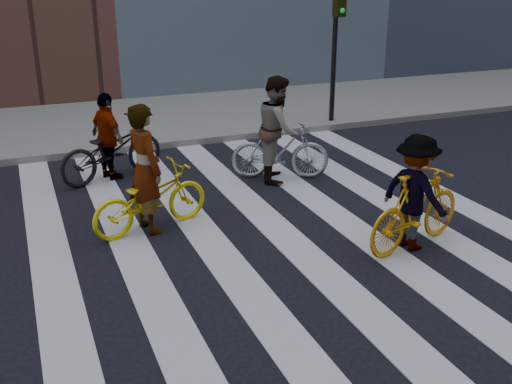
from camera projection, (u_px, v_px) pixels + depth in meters
ground at (247, 238)px, 8.88m from camera, size 100.00×100.00×0.00m
sidewalk_far at (140, 120)px, 15.36m from camera, size 100.00×5.00×0.15m
zebra_crosswalk at (247, 237)px, 8.88m from camera, size 8.25×10.00×0.01m
traffic_signal at (337, 34)px, 14.24m from camera, size 0.22×0.42×3.33m
bike_yellow_left at (150, 199)px, 9.01m from camera, size 2.01×1.17×1.00m
bike_silver_mid at (280, 150)px, 11.21m from camera, size 1.88×1.20×1.10m
bike_yellow_right at (416, 209)px, 8.42m from camera, size 1.97×1.04×1.14m
bike_dark_rear at (112, 150)px, 11.19m from camera, size 2.26×1.50×1.12m
rider_left at (145, 169)px, 8.82m from camera, size 0.65×0.82×1.96m
rider_mid at (278, 129)px, 11.04m from camera, size 1.05×1.16×1.95m
rider_right at (415, 193)px, 8.31m from camera, size 0.89×1.20×1.66m
rider_rear at (108, 137)px, 11.08m from camera, size 0.73×1.04×1.64m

